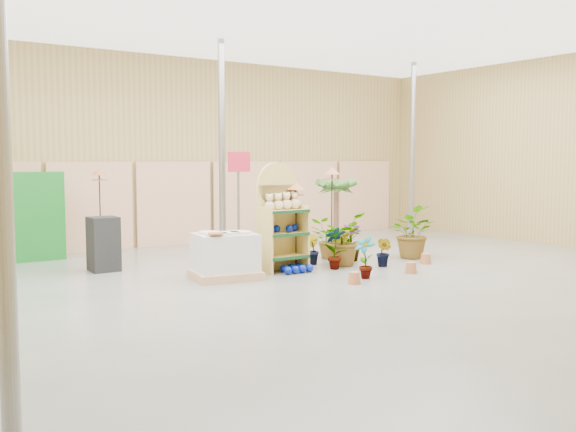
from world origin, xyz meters
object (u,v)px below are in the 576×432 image
object	(u,v)px
display_shelf	(280,221)
pallet_stack	(225,256)
potted_plant_2	(342,239)
bird_table_front	(296,189)

from	to	relation	value
display_shelf	pallet_stack	bearing A→B (deg)	-171.20
display_shelf	potted_plant_2	xyz separation A→B (m)	(1.33, -0.19, -0.40)
bird_table_front	potted_plant_2	world-z (taller)	bird_table_front
bird_table_front	pallet_stack	bearing A→B (deg)	-174.93
pallet_stack	bird_table_front	size ratio (longest dim) A/B	0.76
pallet_stack	bird_table_front	bearing A→B (deg)	14.49
display_shelf	bird_table_front	size ratio (longest dim) A/B	1.23
potted_plant_2	bird_table_front	bearing A→B (deg)	170.66
pallet_stack	potted_plant_2	world-z (taller)	potted_plant_2
display_shelf	bird_table_front	xyz separation A→B (m)	(0.35, -0.03, 0.59)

